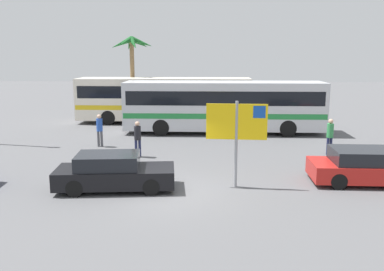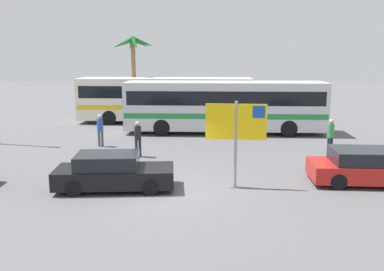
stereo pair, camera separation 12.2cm
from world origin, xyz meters
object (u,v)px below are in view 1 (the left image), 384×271
Objects in this scene: car_red at (367,167)px; pedestrian_crossing_lot at (100,128)px; car_black at (114,172)px; bus_front_coach at (224,104)px; ferry_sign at (238,125)px; bus_rear_coach at (164,98)px; pedestrian_near_sign at (138,136)px; pedestrian_by_bus at (330,134)px.

car_red is 13.21m from pedestrian_crossing_lot.
car_black is 2.55× the size of pedestrian_crossing_lot.
bus_front_coach is at bearing 117.96° from car_red.
ferry_sign is (0.14, -10.84, 0.54)m from bus_front_coach.
bus_rear_coach reaches higher than car_black.
pedestrian_by_bus is at bearing 67.89° from pedestrian_near_sign.
pedestrian_by_bus is at bearing 25.66° from car_black.
bus_front_coach is 7.99m from pedestrian_crossing_lot.
pedestrian_by_bus is 1.03× the size of pedestrian_near_sign.
ferry_sign is 0.73× the size of car_red.
car_black is 1.00× the size of car_red.
pedestrian_near_sign is at bearing 138.49° from ferry_sign.
bus_front_coach is at bearing -162.03° from pedestrian_by_bus.
pedestrian_near_sign is at bearing -108.52° from pedestrian_by_bus.
bus_front_coach is 5.60m from bus_rear_coach.
bus_rear_coach is at bearing 124.72° from car_red.
pedestrian_crossing_lot is 3.22m from pedestrian_near_sign.
car_red is at bearing -63.14° from bus_front_coach.
car_black is 4.86m from pedestrian_near_sign.
car_black is at bearing -172.02° from car_red.
pedestrian_by_bus is (11.68, -1.32, 0.03)m from pedestrian_crossing_lot.
ferry_sign is at bearing 18.09° from pedestrian_near_sign.
pedestrian_crossing_lot reaches higher than car_red.
pedestrian_by_bus is at bearing -48.40° from bus_front_coach.
bus_front_coach is 11.43m from car_red.
ferry_sign is at bearing 0.15° from car_black.
pedestrian_near_sign is (-9.43, 3.70, 0.38)m from car_red.
ferry_sign is 7.23m from pedestrian_by_bus.
bus_rear_coach is 10.26m from pedestrian_near_sign.
pedestrian_near_sign is at bearing 159.68° from car_red.
pedestrian_by_bus reaches higher than car_black.
car_red is at bearing -21.71° from pedestrian_by_bus.
pedestrian_crossing_lot is 0.97× the size of pedestrian_by_bus.
bus_front_coach is 6.90× the size of pedestrian_by_bus.
pedestrian_crossing_lot reaches higher than pedestrian_near_sign.
bus_rear_coach reaches higher than pedestrian_crossing_lot.
car_black is 10.94m from pedestrian_by_bus.
bus_rear_coach is 2.77× the size of car_red.
ferry_sign is at bearing -128.44° from pedestrian_crossing_lot.
pedestrian_by_bus is at bearing -45.90° from bus_rear_coach.
pedestrian_by_bus is (4.84, 5.22, -1.27)m from ferry_sign.
pedestrian_crossing_lot is (-2.34, 7.00, 0.38)m from car_black.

